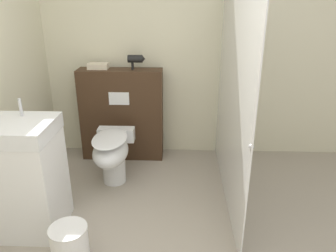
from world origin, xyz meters
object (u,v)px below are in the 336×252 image
Objects in this scene: hair_drier at (136,59)px; waste_bin at (70,247)px; sink_vanity at (24,177)px; toilet at (112,153)px.

waste_bin is at bearing -99.17° from hair_drier.
sink_vanity is 5.75× the size of hair_drier.
sink_vanity is at bearing -128.31° from toilet.
waste_bin is at bearing -41.52° from sink_vanity.
hair_drier is (0.19, 0.61, 0.81)m from toilet.
waste_bin is at bearing -94.63° from toilet.
waste_bin is (-0.28, -1.71, -0.99)m from hair_drier.
sink_vanity is at bearing -119.35° from hair_drier.
hair_drier reaches higher than sink_vanity.
hair_drier is 0.58× the size of waste_bin.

